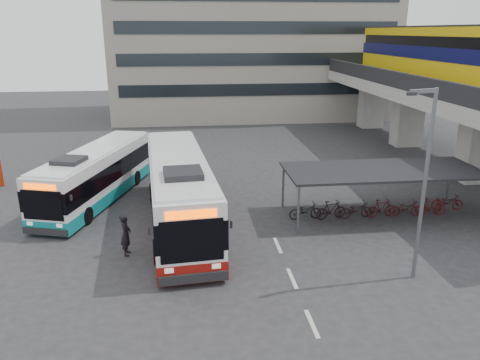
{
  "coord_description": "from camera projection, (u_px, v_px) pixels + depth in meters",
  "views": [
    {
      "loc": [
        -1.41,
        -19.01,
        9.32
      ],
      "look_at": [
        1.2,
        3.7,
        2.0
      ],
      "focal_mm": 35.0,
      "sensor_mm": 36.0,
      "label": 1
    }
  ],
  "objects": [
    {
      "name": "bike_shelter",
      "position": [
        381.0,
        191.0,
        24.33
      ],
      "size": [
        10.0,
        4.0,
        2.54
      ],
      "color": "#595B60",
      "rests_on": "ground"
    },
    {
      "name": "office_block",
      "position": [
        250.0,
        1.0,
        51.89
      ],
      "size": [
        30.0,
        15.0,
        25.0
      ],
      "primitive_type": "cube",
      "color": "gray",
      "rests_on": "ground"
    },
    {
      "name": "lamp_post",
      "position": [
        424.0,
        175.0,
        17.2
      ],
      "size": [
        1.28,
        0.47,
        7.43
      ],
      "rotation": [
        0.0,
        0.0,
        0.26
      ],
      "color": "#595B60",
      "rests_on": "ground"
    },
    {
      "name": "viaduct",
      "position": [
        440.0,
        75.0,
        34.01
      ],
      "size": [
        8.0,
        32.0,
        9.68
      ],
      "color": "gray",
      "rests_on": "ground"
    },
    {
      "name": "bus_main",
      "position": [
        179.0,
        191.0,
        23.1
      ],
      "size": [
        3.83,
        12.86,
        3.75
      ],
      "rotation": [
        0.0,
        0.0,
        0.09
      ],
      "color": "white",
      "rests_on": "ground"
    },
    {
      "name": "road_markings",
      "position": [
        292.0,
        278.0,
        18.42
      ],
      "size": [
        0.15,
        7.6,
        0.01
      ],
      "color": "beige",
      "rests_on": "ground"
    },
    {
      "name": "bus_teal",
      "position": [
        97.0,
        175.0,
        26.56
      ],
      "size": [
        5.31,
        11.03,
        3.2
      ],
      "rotation": [
        0.0,
        0.0,
        -0.29
      ],
      "color": "white",
      "rests_on": "ground"
    },
    {
      "name": "pedestrian",
      "position": [
        126.0,
        235.0,
        20.12
      ],
      "size": [
        0.48,
        0.7,
        1.88
      ],
      "primitive_type": "imported",
      "rotation": [
        0.0,
        0.0,
        1.53
      ],
      "color": "black",
      "rests_on": "ground"
    },
    {
      "name": "ground",
      "position": [
        223.0,
        248.0,
        20.98
      ],
      "size": [
        120.0,
        120.0,
        0.0
      ],
      "primitive_type": "plane",
      "color": "#28282B",
      "rests_on": "ground"
    }
  ]
}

